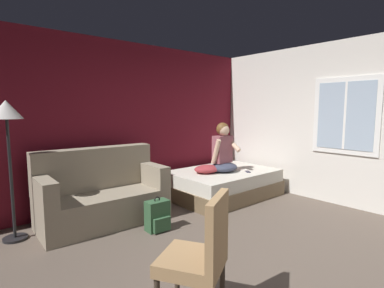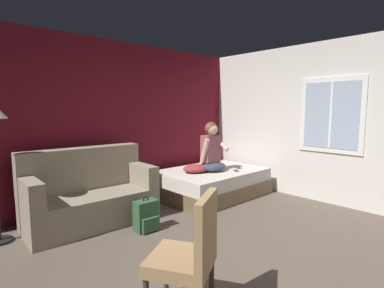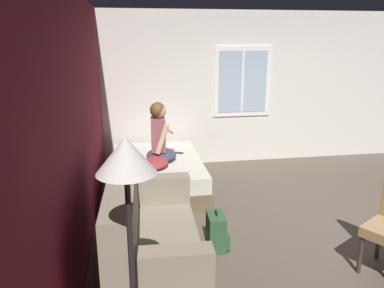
# 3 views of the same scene
# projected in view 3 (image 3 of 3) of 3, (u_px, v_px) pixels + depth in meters

# --- Properties ---
(ground_plane) EXTENTS (40.00, 40.00, 0.00)m
(ground_plane) POSITION_uv_depth(u_px,v_px,m) (332.00, 227.00, 4.60)
(ground_plane) COLOR brown
(wall_back_accent) EXTENTS (10.36, 0.16, 2.70)m
(wall_back_accent) POSITION_uv_depth(u_px,v_px,m) (73.00, 130.00, 3.76)
(wall_back_accent) COLOR maroon
(wall_back_accent) RESTS_ON ground
(wall_side_with_window) EXTENTS (0.19, 7.16, 2.70)m
(wall_side_with_window) POSITION_uv_depth(u_px,v_px,m) (262.00, 88.00, 6.84)
(wall_side_with_window) COLOR silver
(wall_side_with_window) RESTS_ON ground
(bed) EXTENTS (1.92, 1.35, 0.48)m
(bed) POSITION_uv_depth(u_px,v_px,m) (157.00, 174.00, 5.69)
(bed) COLOR brown
(bed) RESTS_ON ground
(couch) EXTENTS (1.73, 0.88, 1.04)m
(couch) POSITION_uv_depth(u_px,v_px,m) (148.00, 242.00, 3.51)
(couch) COLOR gray
(couch) RESTS_ON ground
(person_seated) EXTENTS (0.54, 0.46, 0.88)m
(person_seated) POSITION_uv_depth(u_px,v_px,m) (160.00, 137.00, 5.48)
(person_seated) COLOR #383D51
(person_seated) RESTS_ON bed
(backpack) EXTENTS (0.31, 0.24, 0.46)m
(backpack) POSITION_uv_depth(u_px,v_px,m) (217.00, 232.00, 4.09)
(backpack) COLOR #2D5133
(backpack) RESTS_ON ground
(throw_pillow) EXTENTS (0.53, 0.44, 0.14)m
(throw_pillow) POSITION_uv_depth(u_px,v_px,m) (156.00, 163.00, 5.26)
(throw_pillow) COLOR #993338
(throw_pillow) RESTS_ON bed
(cell_phone) EXTENTS (0.14, 0.16, 0.01)m
(cell_phone) POSITION_uv_depth(u_px,v_px,m) (179.00, 153.00, 5.92)
(cell_phone) COLOR black
(cell_phone) RESTS_ON bed
(floor_lamp) EXTENTS (0.36, 0.36, 1.70)m
(floor_lamp) POSITION_uv_depth(u_px,v_px,m) (127.00, 181.00, 2.20)
(floor_lamp) COLOR black
(floor_lamp) RESTS_ON ground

